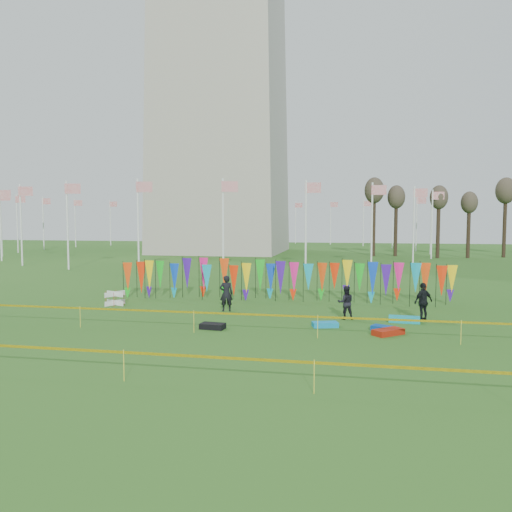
% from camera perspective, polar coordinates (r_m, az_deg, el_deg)
% --- Properties ---
extents(ground, '(160.00, 160.00, 0.00)m').
position_cam_1_polar(ground, '(20.89, -0.48, -8.29)').
color(ground, '#265618').
rests_on(ground, ground).
extents(flagpole_ring, '(57.40, 56.16, 8.00)m').
position_cam_1_polar(flagpole_ring, '(70.36, -3.87, 3.72)').
color(flagpole_ring, white).
rests_on(flagpole_ring, ground).
extents(banner_row, '(18.64, 0.64, 2.21)m').
position_cam_1_polar(banner_row, '(27.76, 3.10, -2.43)').
color(banner_row, black).
rests_on(banner_row, ground).
extents(caution_tape_near, '(26.00, 0.02, 0.90)m').
position_cam_1_polar(caution_tape_near, '(19.65, -1.81, -6.77)').
color(caution_tape_near, '#FFDB05').
rests_on(caution_tape_near, ground).
extents(caution_tape_far, '(26.00, 0.02, 0.90)m').
position_cam_1_polar(caution_tape_far, '(13.89, -7.56, -11.42)').
color(caution_tape_far, '#FFDB05').
rests_on(caution_tape_far, ground).
extents(box_kite, '(0.68, 0.68, 0.75)m').
position_cam_1_polar(box_kite, '(27.42, -15.82, -4.67)').
color(box_kite, '#B70D12').
rests_on(box_kite, ground).
extents(person_left, '(0.77, 0.66, 1.78)m').
position_cam_1_polar(person_left, '(24.66, -3.42, -4.28)').
color(person_left, black).
rests_on(person_left, ground).
extents(person_mid, '(0.80, 0.57, 1.53)m').
position_cam_1_polar(person_mid, '(23.03, 10.22, -5.26)').
color(person_mid, black).
rests_on(person_mid, ground).
extents(person_right, '(1.14, 1.06, 1.71)m').
position_cam_1_polar(person_right, '(23.54, 18.58, -4.98)').
color(person_right, black).
rests_on(person_right, ground).
extents(kite_bag_turquoise, '(1.17, 0.81, 0.21)m').
position_cam_1_polar(kite_bag_turquoise, '(21.37, 7.90, -7.76)').
color(kite_bag_turquoise, '#0D91CE').
rests_on(kite_bag_turquoise, ground).
extents(kite_bag_blue, '(1.09, 0.88, 0.20)m').
position_cam_1_polar(kite_bag_blue, '(21.09, 14.41, -8.02)').
color(kite_bag_blue, '#09429D').
rests_on(kite_bag_blue, ground).
extents(kite_bag_red, '(1.33, 1.27, 0.23)m').
position_cam_1_polar(kite_bag_red, '(20.43, 14.87, -8.38)').
color(kite_bag_red, '#AB1F0B').
rests_on(kite_bag_red, ground).
extents(kite_bag_black, '(1.05, 0.68, 0.23)m').
position_cam_1_polar(kite_bag_black, '(20.90, -4.98, -7.98)').
color(kite_bag_black, black).
rests_on(kite_bag_black, ground).
extents(kite_bag_teal, '(1.37, 0.74, 0.25)m').
position_cam_1_polar(kite_bag_teal, '(23.06, 16.58, -6.96)').
color(kite_bag_teal, '#0CA5B5').
rests_on(kite_bag_teal, ground).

